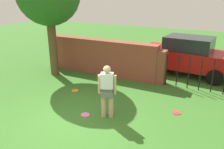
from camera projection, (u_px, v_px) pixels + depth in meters
ground_plane at (75, 123)px, 6.63m from camera, size 40.00×40.00×0.00m
brick_wall at (100, 57)px, 10.47m from camera, size 5.39×0.50×1.59m
person at (107, 89)px, 6.68m from camera, size 0.51×0.33×1.62m
fence_gate at (195, 72)px, 8.73m from camera, size 3.13×0.44×1.40m
car at (188, 55)px, 10.44m from camera, size 4.33×2.20×1.72m
frisbee_orange at (75, 91)px, 8.81m from camera, size 0.27×0.27×0.02m
frisbee_red at (176, 113)px, 7.18m from camera, size 0.27×0.27×0.02m
frisbee_pink at (85, 115)px, 7.05m from camera, size 0.27×0.27×0.02m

